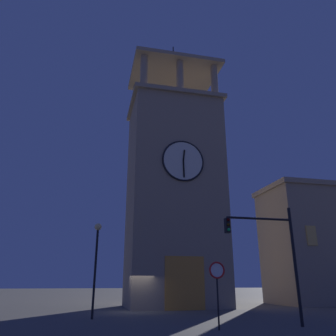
# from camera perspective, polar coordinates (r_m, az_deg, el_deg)

# --- Properties ---
(ground_plane) EXTENTS (200.00, 200.00, 0.00)m
(ground_plane) POSITION_cam_1_polar(r_m,az_deg,el_deg) (26.79, -5.34, -23.20)
(ground_plane) COLOR #56544F
(clocktower) EXTENTS (8.95, 7.18, 26.76)m
(clocktower) POSITION_cam_1_polar(r_m,az_deg,el_deg) (31.71, 1.05, -4.17)
(clocktower) COLOR gray
(clocktower) RESTS_ON ground_plane
(traffic_signal_near) EXTENTS (3.78, 0.41, 5.82)m
(traffic_signal_near) POSITION_cam_1_polar(r_m,az_deg,el_deg) (18.28, 17.37, -12.59)
(traffic_signal_near) COLOR black
(traffic_signal_near) RESTS_ON ground_plane
(street_lamp) EXTENTS (0.44, 0.44, 5.56)m
(street_lamp) POSITION_cam_1_polar(r_m,az_deg,el_deg) (21.61, -12.13, -13.73)
(street_lamp) COLOR black
(street_lamp) RESTS_ON ground_plane
(no_horn_sign) EXTENTS (0.78, 0.14, 2.96)m
(no_horn_sign) POSITION_cam_1_polar(r_m,az_deg,el_deg) (16.57, 8.39, -17.74)
(no_horn_sign) COLOR black
(no_horn_sign) RESTS_ON ground_plane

